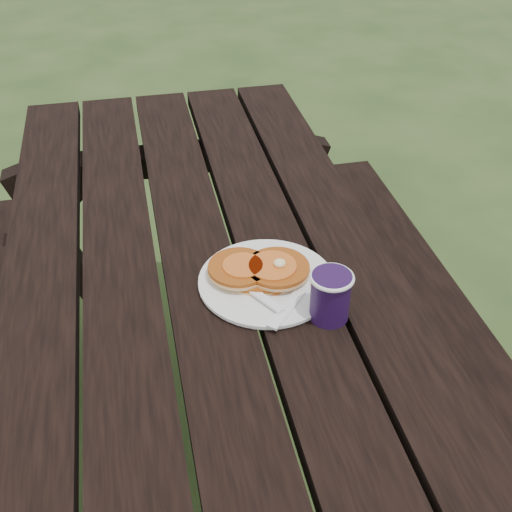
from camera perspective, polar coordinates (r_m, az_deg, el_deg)
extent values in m
plane|color=#283D1A|center=(1.77, -3.29, -21.68)|extent=(60.00, 60.00, 0.00)
cube|color=black|center=(1.20, -4.50, -3.53)|extent=(0.75, 1.80, 0.04)
cube|color=black|center=(1.56, 16.91, -8.90)|extent=(0.25, 1.80, 0.04)
cylinder|color=white|center=(1.19, 0.95, -2.32)|extent=(0.31, 0.31, 0.01)
cylinder|color=#AB4F13|center=(1.19, 0.16, -1.57)|extent=(0.12, 0.12, 0.01)
cylinder|color=#AB4F13|center=(1.19, -1.54, -1.07)|extent=(0.11, 0.11, 0.01)
cylinder|color=#AB4F13|center=(1.19, 1.92, -1.10)|extent=(0.12, 0.12, 0.01)
cylinder|color=#BC551A|center=(1.18, 1.49, -0.83)|extent=(0.09, 0.09, 0.00)
ellipsoid|color=#F4E59E|center=(1.18, 2.11, -0.64)|extent=(0.02, 0.02, 0.01)
cube|color=white|center=(1.15, 3.52, -3.72)|extent=(0.13, 0.15, 0.00)
cylinder|color=#220D38|center=(1.11, 6.61, -3.59)|extent=(0.07, 0.07, 0.09)
torus|color=white|center=(1.08, 6.77, -1.90)|extent=(0.08, 0.08, 0.01)
cylinder|color=black|center=(1.08, 6.76, -1.99)|extent=(0.06, 0.06, 0.01)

